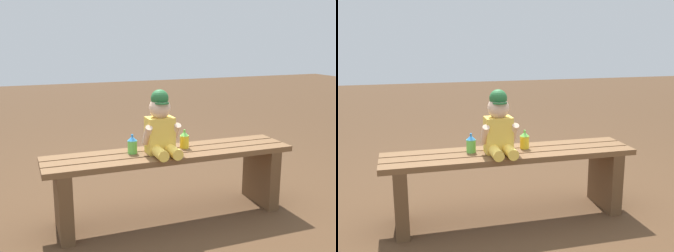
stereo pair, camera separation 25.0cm
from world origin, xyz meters
The scene contains 5 objects.
ground_plane centered at (0.00, 0.00, 0.00)m, with size 16.00×16.00×0.00m, color #4C331E.
park_bench centered at (0.00, 0.00, 0.31)m, with size 1.62×0.35×0.45m.
child_figure centered at (-0.08, -0.02, 0.63)m, with size 0.23×0.27×0.40m.
sippy_cup_left centered at (-0.24, 0.04, 0.51)m, with size 0.06×0.06×0.12m.
sippy_cup_right centered at (0.11, 0.04, 0.51)m, with size 0.06×0.06×0.12m.
Camera 1 is at (-0.91, -2.34, 1.18)m, focal length 43.26 mm.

